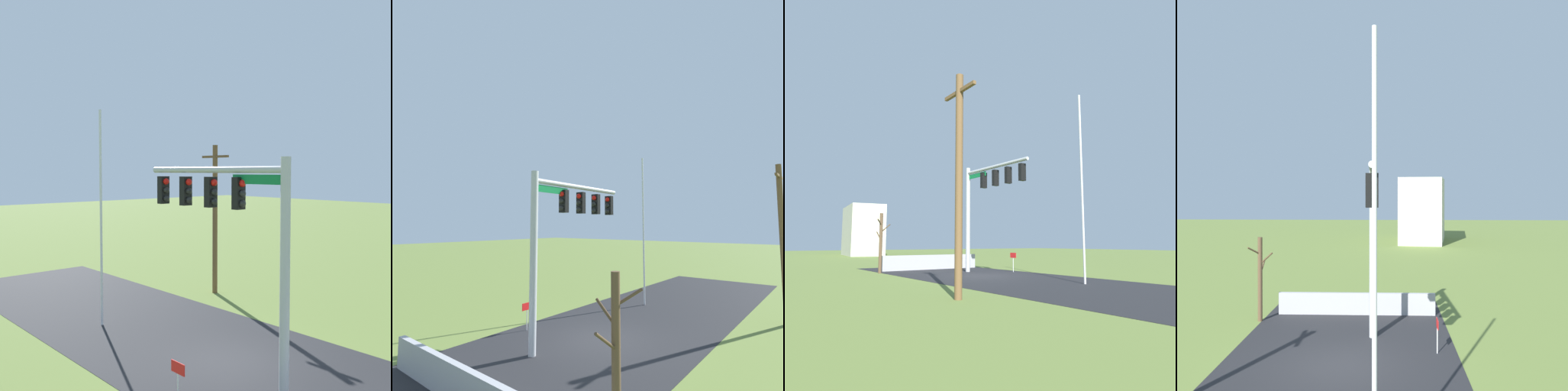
{
  "view_description": "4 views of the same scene",
  "coord_description": "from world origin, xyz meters",
  "views": [
    {
      "loc": [
        11.01,
        -11.3,
        6.38
      ],
      "look_at": [
        -0.24,
        -1.43,
        5.62
      ],
      "focal_mm": 43.98,
      "sensor_mm": 36.0,
      "label": 1
    },
    {
      "loc": [
        11.06,
        8.04,
        4.7
      ],
      "look_at": [
        -0.32,
        -0.94,
        6.09
      ],
      "focal_mm": 29.15,
      "sensor_mm": 36.0,
      "label": 2
    },
    {
      "loc": [
        -17.94,
        12.59,
        1.86
      ],
      "look_at": [
        0.57,
        -0.3,
        4.66
      ],
      "focal_mm": 35.0,
      "sensor_mm": 36.0,
      "label": 3
    },
    {
      "loc": [
        -15.28,
        -1.6,
        5.68
      ],
      "look_at": [
        -0.86,
        -1.08,
        5.58
      ],
      "focal_mm": 42.98,
      "sensor_mm": 36.0,
      "label": 4
    }
  ],
  "objects": [
    {
      "name": "signal_mast",
      "position": [
        1.11,
        -1.01,
        4.86
      ],
      "size": [
        5.82,
        0.48,
        6.78
      ],
      "color": "#B2B5BA",
      "rests_on": "ground_plane"
    },
    {
      "name": "road_surface",
      "position": [
        -4.0,
        0.0,
        0.01
      ],
      "size": [
        28.0,
        8.0,
        0.01
      ],
      "primitive_type": "cube",
      "color": "#232326",
      "rests_on": "ground_plane"
    },
    {
      "name": "open_sign",
      "position": [
        1.16,
        -3.29,
        0.91
      ],
      "size": [
        0.56,
        0.04,
        1.22
      ],
      "color": "silver",
      "rests_on": "ground_plane"
    },
    {
      "name": "ground_plane",
      "position": [
        0.0,
        0.0,
        0.0
      ],
      "size": [
        160.0,
        160.0,
        0.0
      ],
      "primitive_type": "plane",
      "color": "olive"
    },
    {
      "name": "utility_pole",
      "position": [
        -7.0,
        5.86,
        4.03
      ],
      "size": [
        1.9,
        0.26,
        7.74
      ],
      "color": "brown",
      "rests_on": "ground_plane"
    },
    {
      "name": "flagpole",
      "position": [
        -6.27,
        -1.31,
        4.44
      ],
      "size": [
        0.1,
        0.1,
        8.89
      ],
      "primitive_type": "cylinder",
      "color": "silver",
      "rests_on": "ground_plane"
    }
  ]
}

